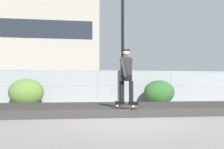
# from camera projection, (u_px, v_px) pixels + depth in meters

# --- Properties ---
(ground_plane) EXTENTS (120.00, 120.00, 0.00)m
(ground_plane) POSITION_uv_depth(u_px,v_px,m) (127.00, 121.00, 7.31)
(ground_plane) COLOR gray
(gravel_berm) EXTENTS (13.15, 3.99, 0.26)m
(gravel_berm) POSITION_uv_depth(u_px,v_px,m) (112.00, 108.00, 10.09)
(gravel_berm) COLOR #33302D
(gravel_berm) RESTS_ON ground_plane
(skateboard) EXTENTS (0.77, 0.62, 0.07)m
(skateboard) POSITION_uv_depth(u_px,v_px,m) (126.00, 105.00, 8.24)
(skateboard) COLOR black
(skater) EXTENTS (0.65, 0.61, 1.69)m
(skater) POSITION_uv_depth(u_px,v_px,m) (126.00, 73.00, 8.28)
(skater) COLOR black
(skater) RESTS_ON skateboard
(chain_fence) EXTENTS (25.58, 0.06, 1.85)m
(chain_fence) POSITION_uv_depth(u_px,v_px,m) (98.00, 87.00, 15.14)
(chain_fence) COLOR gray
(chain_fence) RESTS_ON ground_plane
(street_lamp) EXTENTS (0.44, 0.44, 7.15)m
(street_lamp) POSITION_uv_depth(u_px,v_px,m) (123.00, 23.00, 14.95)
(street_lamp) COLOR black
(street_lamp) RESTS_ON ground_plane
(parked_car_near) EXTENTS (4.43, 2.00, 1.66)m
(parked_car_near) POSITION_uv_depth(u_px,v_px,m) (30.00, 88.00, 18.46)
(parked_car_near) COLOR #566B4C
(parked_car_near) RESTS_ON ground_plane
(parked_car_mid) EXTENTS (4.49, 2.13, 1.66)m
(parked_car_mid) POSITION_uv_depth(u_px,v_px,m) (111.00, 88.00, 19.30)
(parked_car_mid) COLOR #474C54
(parked_car_mid) RESTS_ON ground_plane
(library_building) EXTENTS (24.34, 10.25, 14.02)m
(library_building) POSITION_uv_depth(u_px,v_px,m) (15.00, 46.00, 40.82)
(library_building) COLOR gray
(library_building) RESTS_ON ground_plane
(shrub_center) EXTENTS (1.72, 1.41, 1.33)m
(shrub_center) POSITION_uv_depth(u_px,v_px,m) (26.00, 92.00, 13.54)
(shrub_center) COLOR #567A33
(shrub_center) RESTS_ON ground_plane
(shrub_right) EXTENTS (1.65, 1.35, 1.28)m
(shrub_right) POSITION_uv_depth(u_px,v_px,m) (159.00, 92.00, 14.58)
(shrub_right) COLOR #2D5B28
(shrub_right) RESTS_ON ground_plane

